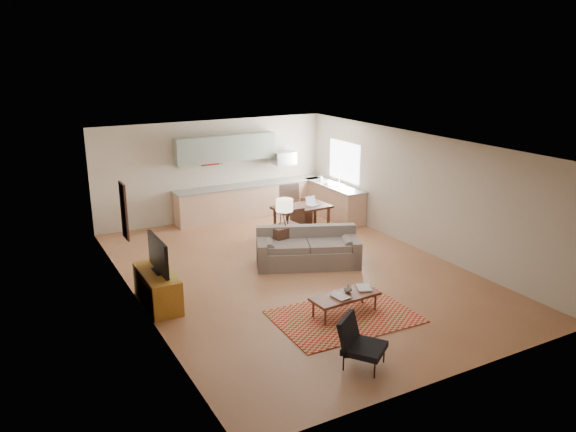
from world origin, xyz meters
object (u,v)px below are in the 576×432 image
sofa (308,248)px  dining_table (302,220)px  coffee_table (345,305)px  tv_credenza (158,288)px  armchair (365,344)px  console_table (284,242)px

sofa → dining_table: size_ratio=1.62×
sofa → coffee_table: 2.44m
tv_credenza → dining_table: 4.97m
tv_credenza → dining_table: size_ratio=0.98×
sofa → dining_table: sofa is taller
armchair → dining_table: 6.30m
armchair → dining_table: armchair is taller
coffee_table → dining_table: 4.61m
coffee_table → armchair: (-0.71, -1.54, 0.19)m
armchair → tv_credenza: armchair is taller
coffee_table → armchair: 1.71m
armchair → console_table: 4.62m
sofa → coffee_table: sofa is taller
sofa → console_table: (-0.25, 0.60, -0.01)m
tv_credenza → console_table: size_ratio=1.79×
armchair → console_table: size_ratio=0.97×
coffee_table → dining_table: size_ratio=0.89×
sofa → tv_credenza: (-3.40, -0.38, -0.08)m
armchair → console_table: bearing=40.7°
coffee_table → console_table: (0.38, 2.94, 0.20)m
coffee_table → console_table: size_ratio=1.62×
tv_credenza → dining_table: (4.38, 2.34, 0.04)m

